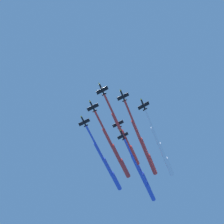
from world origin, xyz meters
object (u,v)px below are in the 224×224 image
at_px(jet_port_mid, 163,153).
at_px(jet_starboard_mid, 108,168).
at_px(jet_lead, 126,141).
at_px(jet_port_outer, 139,168).
at_px(jet_port_inner, 145,150).
at_px(jet_starboard_outer, 144,179).
at_px(jet_starboard_inner, 117,155).

height_order(jet_port_mid, jet_starboard_mid, jet_starboard_mid).
bearing_deg(jet_port_mid, jet_lead, 146.43).
relative_size(jet_starboard_mid, jet_port_outer, 1.02).
xyz_separation_m(jet_port_mid, jet_port_outer, (4.65, 24.89, 2.95)).
bearing_deg(jet_port_mid, jet_starboard_mid, 102.95).
bearing_deg(jet_starboard_mid, jet_port_outer, -52.53).
bearing_deg(jet_lead, jet_port_inner, -21.19).
height_order(jet_port_mid, jet_port_outer, jet_port_outer).
height_order(jet_port_outer, jet_starboard_outer, jet_port_outer).
xyz_separation_m(jet_lead, jet_starboard_outer, (40.65, 11.44, -1.31)).
relative_size(jet_lead, jet_port_inner, 0.93).
relative_size(jet_starboard_inner, jet_starboard_mid, 0.98).
height_order(jet_port_inner, jet_starboard_inner, jet_port_inner).
xyz_separation_m(jet_starboard_inner, jet_port_mid, (17.91, -29.93, -2.23)).
relative_size(jet_lead, jet_port_mid, 1.01).
distance_m(jet_port_outer, jet_starboard_outer, 11.83).
height_order(jet_lead, jet_port_outer, jet_port_outer).
distance_m(jet_starboard_mid, jet_port_outer, 24.35).
bearing_deg(jet_port_inner, jet_lead, 158.81).
bearing_deg(jet_port_outer, jet_port_inner, -132.04).
distance_m(jet_starboard_mid, jet_starboard_outer, 30.87).
distance_m(jet_starboard_inner, jet_port_outer, 23.12).
bearing_deg(jet_starboard_inner, jet_lead, -116.72).
xyz_separation_m(jet_port_mid, jet_starboard_mid, (-10.17, 44.22, 3.01)).
relative_size(jet_starboard_inner, jet_port_mid, 1.01).
bearing_deg(jet_starboard_outer, jet_port_inner, -144.25).
relative_size(jet_port_outer, jet_starboard_outer, 0.97).
height_order(jet_lead, jet_starboard_inner, jet_lead).
bearing_deg(jet_port_inner, jet_port_outer, 47.96).
height_order(jet_lead, jet_starboard_outer, jet_lead).
xyz_separation_m(jet_port_mid, jet_starboard_outer, (15.93, 27.85, 0.98)).
distance_m(jet_port_inner, jet_starboard_outer, 30.33).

